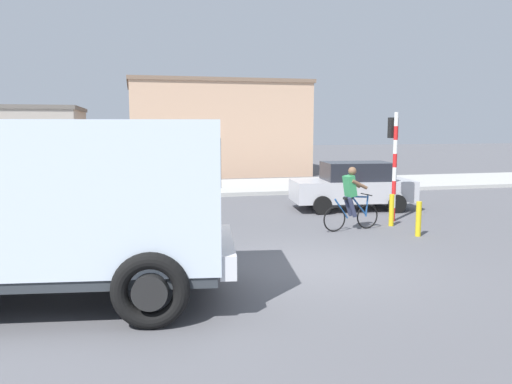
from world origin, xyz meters
name	(u,v)px	position (x,y,z in m)	size (l,w,h in m)	color
ground_plane	(305,266)	(0.00, 0.00, 0.00)	(120.00, 120.00, 0.00)	#56565B
sidewalk_far	(211,188)	(0.00, 12.71, 0.08)	(80.00, 5.00, 0.16)	#ADADA8
truck_foreground	(55,199)	(-4.54, -1.06, 1.67)	(5.71, 3.38, 2.90)	silver
cyclist	(351,199)	(2.35, 3.05, 0.86)	(1.71, 0.55, 1.72)	black
traffic_light_pole	(394,151)	(4.12, 4.06, 2.07)	(0.24, 0.43, 3.20)	red
car_red_near	(353,185)	(3.84, 6.22, 0.82)	(4.16, 2.20, 1.60)	#B7B7BC
bollard_near	(419,219)	(3.71, 1.94, 0.45)	(0.14, 0.14, 0.90)	gold
bollard_far	(392,210)	(3.71, 3.34, 0.45)	(0.14, 0.14, 0.90)	gold
building_mid_block	(214,128)	(1.45, 21.06, 2.66)	(10.00, 8.11, 5.31)	tan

